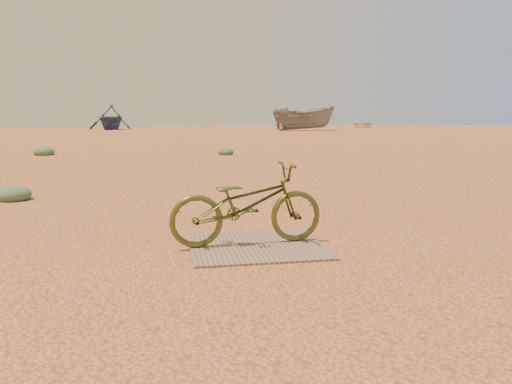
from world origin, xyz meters
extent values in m
plane|color=#D27A48|center=(0.00, 0.00, 0.00)|extent=(120.00, 120.00, 0.00)
cube|color=#886957|center=(-0.03, -0.11, 0.01)|extent=(1.36, 1.32, 0.02)
imported|color=#4B4E22|center=(-0.12, -0.08, 0.44)|extent=(1.64, 0.68, 0.84)
imported|color=navy|center=(-5.87, 45.99, 1.25)|extent=(5.01, 5.50, 2.50)
imported|color=slate|center=(11.80, 39.48, 1.09)|extent=(5.93, 3.04, 2.19)
imported|color=silver|center=(22.00, 50.17, 0.45)|extent=(3.58, 4.68, 0.90)
ellipsoid|color=#55764F|center=(-3.34, 3.44, 0.00)|extent=(0.56, 0.56, 0.31)
ellipsoid|color=#55764F|center=(1.21, 12.26, 0.00)|extent=(0.56, 0.56, 0.31)
ellipsoid|color=#55764F|center=(-4.98, 13.16, 0.00)|extent=(0.70, 0.70, 0.38)
camera|label=1|loc=(-0.95, -5.06, 1.34)|focal=35.00mm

